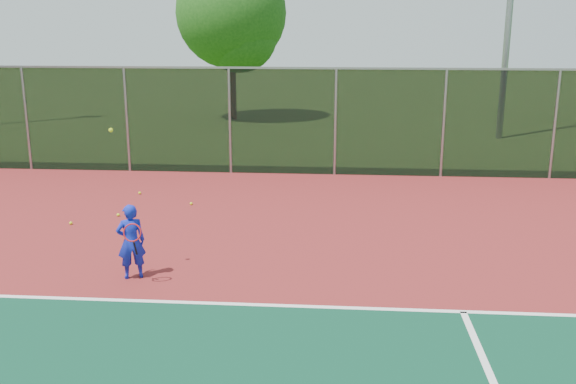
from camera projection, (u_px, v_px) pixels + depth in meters
name	position (u px, v px, depth m)	size (l,w,h in m)	color
court_apron	(328.00, 340.00, 8.75)	(30.00, 20.00, 0.02)	maroon
fence_back	(335.00, 121.00, 18.00)	(30.00, 0.06, 3.03)	black
tennis_player	(131.00, 241.00, 10.72)	(0.59, 0.65, 2.54)	#1322B4
practice_ball_0	(118.00, 215.00, 14.34)	(0.07, 0.07, 0.07)	#D4EA1B
practice_ball_1	(71.00, 223.00, 13.75)	(0.07, 0.07, 0.07)	#D4EA1B
practice_ball_5	(191.00, 204.00, 15.25)	(0.07, 0.07, 0.07)	#D4EA1B
practice_ball_6	(140.00, 193.00, 16.22)	(0.07, 0.07, 0.07)	#D4EA1B
practice_ball_7	(138.00, 242.00, 12.53)	(0.07, 0.07, 0.07)	#D4EA1B
tree_back_left	(233.00, 18.00, 28.02)	(4.84, 4.84, 7.11)	#3B2115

